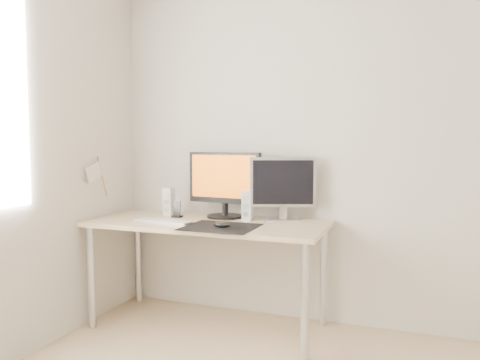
# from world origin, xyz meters

# --- Properties ---
(wall_back) EXTENTS (3.50, 0.00, 3.50)m
(wall_back) POSITION_xyz_m (0.00, 1.75, 1.25)
(wall_back) COLOR silver
(wall_back) RESTS_ON ground
(mousepad) EXTENTS (0.45, 0.40, 0.00)m
(mousepad) POSITION_xyz_m (-0.76, 1.21, 0.73)
(mousepad) COLOR black
(mousepad) RESTS_ON desk
(mouse) EXTENTS (0.11, 0.07, 0.04)m
(mouse) POSITION_xyz_m (-0.74, 1.18, 0.75)
(mouse) COLOR black
(mouse) RESTS_ON mousepad
(desk) EXTENTS (1.60, 0.70, 0.73)m
(desk) POSITION_xyz_m (-0.93, 1.38, 0.65)
(desk) COLOR #D1B587
(desk) RESTS_ON ground
(main_monitor) EXTENTS (0.55, 0.29, 0.47)m
(main_monitor) POSITION_xyz_m (-0.88, 1.57, 0.98)
(main_monitor) COLOR black
(main_monitor) RESTS_ON desk
(second_monitor) EXTENTS (0.44, 0.23, 0.43)m
(second_monitor) POSITION_xyz_m (-0.46, 1.59, 0.97)
(second_monitor) COLOR silver
(second_monitor) RESTS_ON desk
(speaker_left) EXTENTS (0.06, 0.08, 0.20)m
(speaker_left) POSITION_xyz_m (-1.31, 1.53, 0.83)
(speaker_left) COLOR white
(speaker_left) RESTS_ON desk
(speaker_right) EXTENTS (0.06, 0.08, 0.20)m
(speaker_right) POSITION_xyz_m (-0.69, 1.52, 0.83)
(speaker_right) COLOR white
(speaker_right) RESTS_ON desk
(keyboard) EXTENTS (0.43, 0.16, 0.02)m
(keyboard) POSITION_xyz_m (-1.20, 1.24, 0.74)
(keyboard) COLOR #ABABAD
(keyboard) RESTS_ON desk
(phone_dock) EXTENTS (0.07, 0.06, 0.12)m
(phone_dock) POSITION_xyz_m (-1.21, 1.46, 0.77)
(phone_dock) COLOR black
(phone_dock) RESTS_ON desk
(pennant) EXTENTS (0.01, 0.23, 0.29)m
(pennant) POSITION_xyz_m (-1.72, 1.24, 1.05)
(pennant) COLOR #A57F54
(pennant) RESTS_ON wall_left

